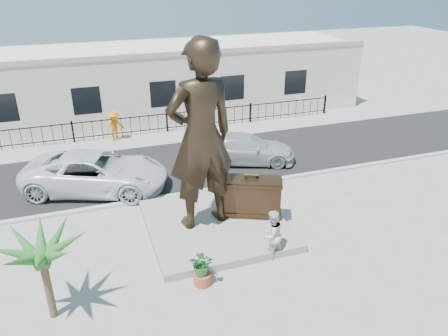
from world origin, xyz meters
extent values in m
plane|color=#9E9991|center=(0.00, 0.00, 0.00)|extent=(100.00, 100.00, 0.00)
cube|color=black|center=(0.00, 8.00, 0.01)|extent=(40.00, 7.00, 0.01)
cube|color=#A5A399|center=(0.00, 4.50, 0.06)|extent=(40.00, 0.25, 0.12)
cube|color=#9E9991|center=(0.00, 12.00, 0.01)|extent=(40.00, 2.50, 0.02)
cube|color=gray|center=(-0.50, 1.50, 0.15)|extent=(5.20, 5.20, 0.30)
cube|color=black|center=(0.00, 12.80, 0.60)|extent=(22.00, 0.10, 1.20)
cube|color=silver|center=(0.00, 17.00, 2.20)|extent=(28.00, 7.00, 4.40)
imported|color=black|center=(-0.99, 1.66, 3.82)|extent=(2.82, 2.10, 7.04)
cube|color=#322215|center=(0.96, 1.53, 1.12)|extent=(2.42, 1.63, 1.63)
imported|color=beige|center=(0.75, -0.89, 0.92)|extent=(1.07, 0.95, 1.84)
imported|color=silver|center=(-4.63, 6.28, 0.89)|extent=(6.99, 4.96, 1.77)
imported|color=#AFB3B4|center=(2.89, 7.01, 0.75)|extent=(5.48, 3.64, 1.47)
imported|color=orange|center=(-3.16, 12.32, 0.90)|extent=(1.31, 1.08, 1.76)
cylinder|color=#A2462B|center=(-1.94, -1.51, 0.20)|extent=(0.56, 0.56, 0.40)
imported|color=#206429|center=(-1.94, -1.51, 0.83)|extent=(0.96, 0.91, 0.85)
camera|label=1|loc=(-4.90, -12.34, 9.40)|focal=35.00mm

